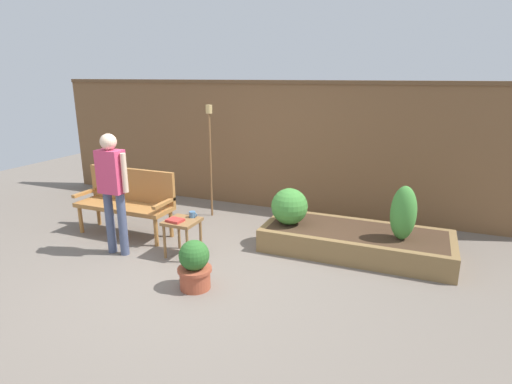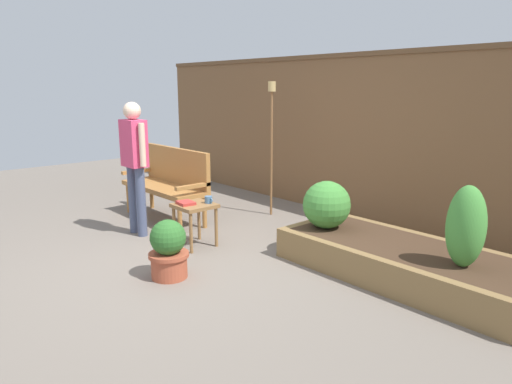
{
  "view_description": "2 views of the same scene",
  "coord_description": "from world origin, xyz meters",
  "px_view_note": "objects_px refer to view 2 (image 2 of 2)",
  "views": [
    {
      "loc": [
        2.41,
        -3.9,
        2.24
      ],
      "look_at": [
        0.39,
        1.02,
        0.72
      ],
      "focal_mm": 28.91,
      "sensor_mm": 36.0,
      "label": 1
    },
    {
      "loc": [
        3.85,
        -2.52,
        1.73
      ],
      "look_at": [
        0.12,
        0.78,
        0.61
      ],
      "focal_mm": 33.01,
      "sensor_mm": 36.0,
      "label": 2
    }
  ],
  "objects_px": {
    "cup_on_table": "(209,200)",
    "shrub_near_bench": "(327,205)",
    "side_table": "(195,211)",
    "book_on_table": "(186,203)",
    "shrub_far_corner": "(466,227)",
    "garden_bench": "(170,178)",
    "tiki_torch": "(272,126)",
    "potted_boxwood": "(168,249)",
    "person_by_bench": "(135,157)"
  },
  "relations": [
    {
      "from": "garden_bench",
      "to": "shrub_far_corner",
      "type": "xyz_separation_m",
      "value": [
        3.73,
        0.46,
        0.09
      ]
    },
    {
      "from": "garden_bench",
      "to": "shrub_near_bench",
      "type": "bearing_deg",
      "value": 11.32
    },
    {
      "from": "tiki_torch",
      "to": "shrub_near_bench",
      "type": "bearing_deg",
      "value": -23.62
    },
    {
      "from": "cup_on_table",
      "to": "potted_boxwood",
      "type": "height_order",
      "value": "cup_on_table"
    },
    {
      "from": "shrub_near_bench",
      "to": "tiki_torch",
      "type": "height_order",
      "value": "tiki_torch"
    },
    {
      "from": "shrub_near_bench",
      "to": "shrub_far_corner",
      "type": "height_order",
      "value": "shrub_far_corner"
    },
    {
      "from": "shrub_near_bench",
      "to": "person_by_bench",
      "type": "xyz_separation_m",
      "value": [
        -1.96,
        -1.11,
        0.39
      ]
    },
    {
      "from": "book_on_table",
      "to": "potted_boxwood",
      "type": "height_order",
      "value": "potted_boxwood"
    },
    {
      "from": "potted_boxwood",
      "to": "shrub_far_corner",
      "type": "relative_size",
      "value": 0.82
    },
    {
      "from": "potted_boxwood",
      "to": "shrub_near_bench",
      "type": "bearing_deg",
      "value": 69.66
    },
    {
      "from": "side_table",
      "to": "shrub_near_bench",
      "type": "bearing_deg",
      "value": 36.72
    },
    {
      "from": "book_on_table",
      "to": "shrub_far_corner",
      "type": "distance_m",
      "value": 2.79
    },
    {
      "from": "book_on_table",
      "to": "potted_boxwood",
      "type": "relative_size",
      "value": 0.36
    },
    {
      "from": "book_on_table",
      "to": "tiki_torch",
      "type": "relative_size",
      "value": 0.11
    },
    {
      "from": "potted_boxwood",
      "to": "shrub_far_corner",
      "type": "bearing_deg",
      "value": 37.43
    },
    {
      "from": "tiki_torch",
      "to": "person_by_bench",
      "type": "relative_size",
      "value": 1.15
    },
    {
      "from": "book_on_table",
      "to": "shrub_far_corner",
      "type": "bearing_deg",
      "value": 26.6
    },
    {
      "from": "side_table",
      "to": "person_by_bench",
      "type": "xyz_separation_m",
      "value": [
        -0.82,
        -0.26,
        0.54
      ]
    },
    {
      "from": "side_table",
      "to": "cup_on_table",
      "type": "height_order",
      "value": "cup_on_table"
    },
    {
      "from": "potted_boxwood",
      "to": "tiki_torch",
      "type": "xyz_separation_m",
      "value": [
        -0.98,
        2.21,
        0.95
      ]
    },
    {
      "from": "garden_bench",
      "to": "person_by_bench",
      "type": "height_order",
      "value": "person_by_bench"
    },
    {
      "from": "potted_boxwood",
      "to": "shrub_far_corner",
      "type": "xyz_separation_m",
      "value": [
        2.01,
        1.53,
        0.36
      ]
    },
    {
      "from": "shrub_near_bench",
      "to": "person_by_bench",
      "type": "distance_m",
      "value": 2.29
    },
    {
      "from": "person_by_bench",
      "to": "shrub_far_corner",
      "type": "bearing_deg",
      "value": 18.15
    },
    {
      "from": "side_table",
      "to": "tiki_torch",
      "type": "height_order",
      "value": "tiki_torch"
    },
    {
      "from": "potted_boxwood",
      "to": "shrub_near_bench",
      "type": "distance_m",
      "value": 1.66
    },
    {
      "from": "shrub_far_corner",
      "to": "person_by_bench",
      "type": "relative_size",
      "value": 0.43
    },
    {
      "from": "cup_on_table",
      "to": "book_on_table",
      "type": "distance_m",
      "value": 0.25
    },
    {
      "from": "side_table",
      "to": "tiki_torch",
      "type": "xyz_separation_m",
      "value": [
        -0.4,
        1.53,
        0.82
      ]
    },
    {
      "from": "cup_on_table",
      "to": "shrub_near_bench",
      "type": "height_order",
      "value": "shrub_near_bench"
    },
    {
      "from": "garden_bench",
      "to": "person_by_bench",
      "type": "relative_size",
      "value": 0.92
    },
    {
      "from": "cup_on_table",
      "to": "shrub_near_bench",
      "type": "xyz_separation_m",
      "value": [
        1.07,
        0.71,
        0.03
      ]
    },
    {
      "from": "book_on_table",
      "to": "tiki_torch",
      "type": "bearing_deg",
      "value": 109.55
    },
    {
      "from": "garden_bench",
      "to": "person_by_bench",
      "type": "distance_m",
      "value": 0.83
    },
    {
      "from": "side_table",
      "to": "shrub_far_corner",
      "type": "distance_m",
      "value": 2.73
    },
    {
      "from": "shrub_far_corner",
      "to": "shrub_near_bench",
      "type": "bearing_deg",
      "value": 180.0
    },
    {
      "from": "garden_bench",
      "to": "cup_on_table",
      "type": "height_order",
      "value": "garden_bench"
    },
    {
      "from": "garden_bench",
      "to": "cup_on_table",
      "type": "bearing_deg",
      "value": -11.72
    },
    {
      "from": "garden_bench",
      "to": "side_table",
      "type": "relative_size",
      "value": 3.0
    },
    {
      "from": "cup_on_table",
      "to": "shrub_far_corner",
      "type": "height_order",
      "value": "shrub_far_corner"
    },
    {
      "from": "cup_on_table",
      "to": "potted_boxwood",
      "type": "xyz_separation_m",
      "value": [
        0.5,
        -0.82,
        -0.25
      ]
    },
    {
      "from": "shrub_far_corner",
      "to": "person_by_bench",
      "type": "xyz_separation_m",
      "value": [
        -3.4,
        -1.11,
        0.3
      ]
    },
    {
      "from": "cup_on_table",
      "to": "book_on_table",
      "type": "relative_size",
      "value": 0.58
    },
    {
      "from": "tiki_torch",
      "to": "person_by_bench",
      "type": "distance_m",
      "value": 1.86
    },
    {
      "from": "cup_on_table",
      "to": "shrub_near_bench",
      "type": "relative_size",
      "value": 0.23
    },
    {
      "from": "person_by_bench",
      "to": "side_table",
      "type": "bearing_deg",
      "value": 17.7
    },
    {
      "from": "cup_on_table",
      "to": "tiki_torch",
      "type": "relative_size",
      "value": 0.06
    },
    {
      "from": "shrub_near_bench",
      "to": "potted_boxwood",
      "type": "bearing_deg",
      "value": -110.34
    },
    {
      "from": "side_table",
      "to": "shrub_near_bench",
      "type": "distance_m",
      "value": 1.43
    },
    {
      "from": "garden_bench",
      "to": "cup_on_table",
      "type": "relative_size",
      "value": 12.62
    }
  ]
}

